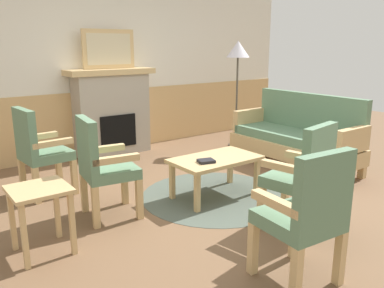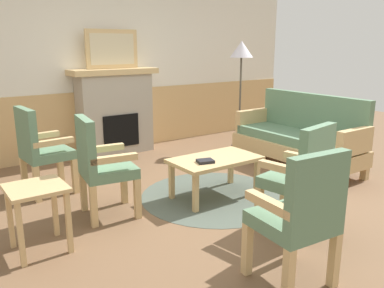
% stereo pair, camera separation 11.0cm
% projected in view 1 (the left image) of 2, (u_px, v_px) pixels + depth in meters
% --- Properties ---
extents(ground_plane, '(14.00, 14.00, 0.00)m').
position_uv_depth(ground_plane, '(211.00, 200.00, 4.26)').
color(ground_plane, brown).
extents(wall_back, '(7.20, 0.14, 2.70)m').
position_uv_depth(wall_back, '(102.00, 66.00, 5.95)').
color(wall_back, silver).
rests_on(wall_back, ground_plane).
extents(fireplace, '(1.30, 0.44, 1.28)m').
position_uv_depth(fireplace, '(112.00, 111.00, 5.92)').
color(fireplace, '#A39989').
rests_on(fireplace, ground_plane).
extents(framed_picture, '(0.80, 0.04, 0.56)m').
position_uv_depth(framed_picture, '(109.00, 49.00, 5.70)').
color(framed_picture, tan).
rests_on(framed_picture, fireplace).
extents(couch, '(0.70, 1.80, 0.98)m').
position_uv_depth(couch, '(297.00, 138.00, 5.36)').
color(couch, tan).
rests_on(couch, ground_plane).
extents(coffee_table, '(0.96, 0.56, 0.44)m').
position_uv_depth(coffee_table, '(215.00, 162.00, 4.28)').
color(coffee_table, tan).
rests_on(coffee_table, ground_plane).
extents(round_rug, '(1.63, 1.63, 0.01)m').
position_uv_depth(round_rug, '(215.00, 196.00, 4.37)').
color(round_rug, '#4C564C').
rests_on(round_rug, ground_plane).
extents(book_on_table, '(0.20, 0.17, 0.03)m').
position_uv_depth(book_on_table, '(206.00, 161.00, 4.09)').
color(book_on_table, black).
rests_on(book_on_table, coffee_table).
extents(armchair_near_fireplace, '(0.54, 0.54, 0.98)m').
position_uv_depth(armchair_near_fireplace, '(102.00, 163.00, 3.72)').
color(armchair_near_fireplace, tan).
rests_on(armchair_near_fireplace, ground_plane).
extents(armchair_by_window_left, '(0.51, 0.51, 0.98)m').
position_uv_depth(armchair_by_window_left, '(39.00, 148.00, 4.27)').
color(armchair_by_window_left, tan).
rests_on(armchair_by_window_left, ground_plane).
extents(armchair_front_left, '(0.56, 0.56, 0.98)m').
position_uv_depth(armchair_front_left, '(304.00, 173.00, 3.45)').
color(armchair_front_left, tan).
rests_on(armchair_front_left, ground_plane).
extents(armchair_front_center, '(0.52, 0.52, 0.98)m').
position_uv_depth(armchair_front_center, '(307.00, 212.00, 2.64)').
color(armchair_front_center, tan).
rests_on(armchair_front_center, ground_plane).
extents(side_table, '(0.44, 0.44, 0.55)m').
position_uv_depth(side_table, '(40.00, 201.00, 3.09)').
color(side_table, tan).
rests_on(side_table, ground_plane).
extents(floor_lamp_by_couch, '(0.36, 0.36, 1.68)m').
position_uv_depth(floor_lamp_by_couch, '(238.00, 56.00, 6.15)').
color(floor_lamp_by_couch, '#332D28').
rests_on(floor_lamp_by_couch, ground_plane).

